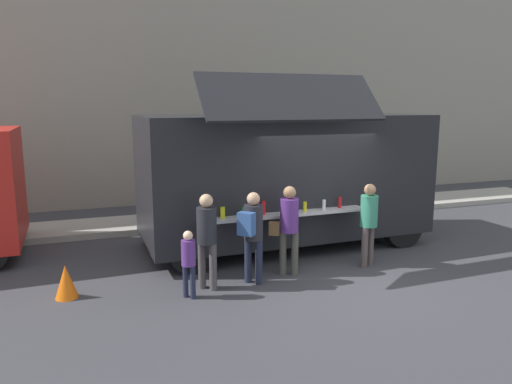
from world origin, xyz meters
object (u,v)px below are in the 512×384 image
Objects in this scene: traffic_cone_orange at (66,282)px; customer_front_ordering at (288,223)px; customer_extra_browsing at (369,218)px; child_near_queue at (189,258)px; customer_mid_with_backpack at (252,229)px; customer_rear_waiting at (207,233)px; food_truck_main at (285,175)px; trash_bin at (378,195)px.

customer_front_ordering reaches higher than traffic_cone_orange.
customer_extra_browsing is 1.44× the size of child_near_queue.
customer_extra_browsing is at bearing -64.37° from customer_front_ordering.
customer_front_ordering is 1.63m from customer_extra_browsing.
child_near_queue is at bearing 148.44° from customer_mid_with_backpack.
customer_front_ordering reaches higher than customer_extra_browsing.
customer_rear_waiting is at bearing -5.01° from child_near_queue.
food_truck_main is at bearing 7.71° from customer_front_ordering.
food_truck_main is 3.56m from child_near_queue.
customer_extra_browsing is (5.42, -0.29, 0.68)m from traffic_cone_orange.
customer_front_ordering is 1.02× the size of customer_extra_browsing.
customer_extra_browsing is (2.39, 0.14, -0.03)m from customer_mid_with_backpack.
traffic_cone_orange is at bearing -161.74° from food_truck_main.
trash_bin is 0.53× the size of customer_front_ordering.
food_truck_main is at bearing 19.50° from traffic_cone_orange.
food_truck_main is 7.09× the size of trash_bin.
trash_bin is at bearing -4.38° from customer_mid_with_backpack.
customer_front_ordering is at bearing -27.47° from child_near_queue.
customer_rear_waiting is 3.18m from customer_extra_browsing.
customer_mid_with_backpack is at bearing -127.12° from food_truck_main.
child_near_queue is at bearing -140.56° from food_truck_main.
traffic_cone_orange is 0.34× the size of customer_mid_with_backpack.
food_truck_main reaches higher than customer_rear_waiting.
customer_mid_with_backpack is (-1.46, -2.01, -0.57)m from food_truck_main.
food_truck_main reaches higher than customer_mid_with_backpack.
food_truck_main is at bearing -5.08° from customer_rear_waiting.
customer_extra_browsing is (-3.02, -4.20, 0.53)m from trash_bin.
customer_front_ordering is (3.79, -0.20, 0.70)m from traffic_cone_orange.
customer_rear_waiting is 1.02× the size of customer_extra_browsing.
traffic_cone_orange is 0.49× the size of child_near_queue.
food_truck_main is at bearing -0.33° from child_near_queue.
customer_mid_with_backpack is 1.45× the size of child_near_queue.
customer_mid_with_backpack reaches higher than child_near_queue.
customer_extra_browsing reaches higher than child_near_queue.
customer_rear_waiting is 1.47× the size of child_near_queue.
traffic_cone_orange is 3.86m from customer_front_ordering.
customer_rear_waiting reaches higher than trash_bin.
food_truck_main reaches higher than customer_extra_browsing.
food_truck_main is 3.82× the size of customer_extra_browsing.
customer_mid_with_backpack is (-5.41, -4.33, 0.56)m from trash_bin.
customer_front_ordering is at bearing -2.97° from traffic_cone_orange.
child_near_queue is at bearing 132.30° from customer_front_ordering.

